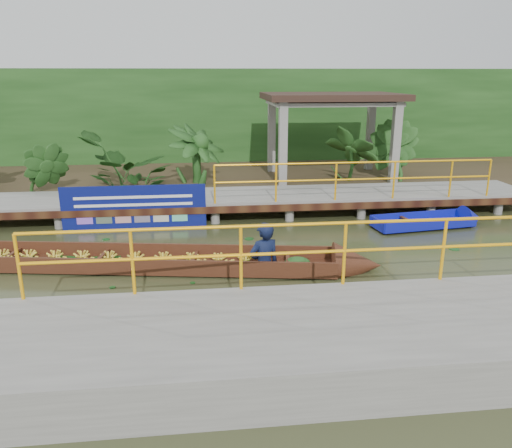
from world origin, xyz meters
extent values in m
plane|color=#292E17|center=(0.00, 0.00, 0.00)|extent=(80.00, 80.00, 0.00)
cube|color=#302718|center=(0.00, 7.50, 0.23)|extent=(30.00, 8.00, 0.45)
cube|color=slate|center=(0.00, 3.50, 0.50)|extent=(16.00, 2.00, 0.15)
cube|color=black|center=(0.00, 2.50, 0.42)|extent=(16.00, 0.12, 0.18)
cylinder|color=#FFAA0D|center=(2.75, 2.55, 1.57)|extent=(7.50, 0.05, 0.05)
cylinder|color=#FFAA0D|center=(2.75, 2.55, 1.12)|extent=(7.50, 0.05, 0.05)
cylinder|color=#FFAA0D|center=(2.75, 2.55, 1.07)|extent=(0.05, 0.05, 1.00)
cylinder|color=slate|center=(-6.00, 2.70, 0.22)|extent=(0.24, 0.24, 0.55)
cylinder|color=slate|center=(-6.00, 4.30, 0.22)|extent=(0.24, 0.24, 0.55)
cylinder|color=slate|center=(-4.00, 2.70, 0.22)|extent=(0.24, 0.24, 0.55)
cylinder|color=slate|center=(-4.00, 4.30, 0.22)|extent=(0.24, 0.24, 0.55)
cylinder|color=slate|center=(-2.00, 2.70, 0.22)|extent=(0.24, 0.24, 0.55)
cylinder|color=slate|center=(-2.00, 4.30, 0.22)|extent=(0.24, 0.24, 0.55)
cylinder|color=slate|center=(0.00, 2.70, 0.22)|extent=(0.24, 0.24, 0.55)
cylinder|color=slate|center=(0.00, 4.30, 0.22)|extent=(0.24, 0.24, 0.55)
cylinder|color=slate|center=(2.00, 2.70, 0.22)|extent=(0.24, 0.24, 0.55)
cylinder|color=slate|center=(2.00, 4.30, 0.22)|extent=(0.24, 0.24, 0.55)
cylinder|color=slate|center=(4.00, 2.70, 0.22)|extent=(0.24, 0.24, 0.55)
cylinder|color=slate|center=(4.00, 4.30, 0.22)|extent=(0.24, 0.24, 0.55)
cylinder|color=slate|center=(6.00, 2.70, 0.22)|extent=(0.24, 0.24, 0.55)
cylinder|color=slate|center=(6.00, 4.30, 0.22)|extent=(0.24, 0.24, 0.55)
cylinder|color=slate|center=(0.00, 2.70, 0.22)|extent=(0.24, 0.24, 0.55)
cube|color=slate|center=(1.00, -4.20, 0.30)|extent=(18.00, 2.40, 0.70)
cylinder|color=#FFAA0D|center=(1.00, -3.05, 1.65)|extent=(10.00, 0.05, 0.05)
cylinder|color=#FFAA0D|center=(1.00, -3.05, 1.20)|extent=(10.00, 0.05, 0.05)
cylinder|color=#FFAA0D|center=(1.00, -3.05, 1.15)|extent=(0.05, 0.05, 1.00)
cube|color=slate|center=(1.20, 5.10, 1.60)|extent=(0.25, 0.25, 2.80)
cube|color=slate|center=(4.80, 5.10, 1.60)|extent=(0.25, 0.25, 2.80)
cube|color=slate|center=(1.20, 7.50, 1.60)|extent=(0.25, 0.25, 2.80)
cube|color=slate|center=(4.80, 7.50, 1.60)|extent=(0.25, 0.25, 2.80)
cube|color=slate|center=(3.00, 6.30, 2.90)|extent=(4.00, 2.60, 0.12)
cube|color=black|center=(3.00, 6.30, 3.10)|extent=(4.40, 3.00, 0.20)
cube|color=#173A12|center=(0.00, 10.00, 2.00)|extent=(30.00, 0.80, 4.00)
cube|color=#3B1D10|center=(-2.50, -0.33, 0.06)|extent=(7.71, 2.19, 0.06)
cube|color=#3B1D10|center=(-2.42, 0.14, 0.19)|extent=(7.56, 1.31, 0.33)
cube|color=#3B1D10|center=(-2.58, -0.81, 0.19)|extent=(7.56, 1.31, 0.33)
cone|color=#3B1D10|center=(1.70, -1.03, 0.13)|extent=(1.09, 1.06, 0.92)
ellipsoid|color=#173A12|center=(0.52, -0.83, 0.15)|extent=(0.60, 0.50, 0.25)
imported|color=#0E1635|center=(-0.14, -0.72, 1.00)|extent=(0.77, 0.62, 1.82)
cube|color=#0E149B|center=(4.30, 1.66, 0.09)|extent=(2.66, 1.11, 0.09)
cube|color=#0E149B|center=(4.25, 2.05, 0.19)|extent=(2.56, 0.40, 0.26)
cube|color=#0E149B|center=(4.35, 1.28, 0.19)|extent=(2.56, 0.40, 0.26)
cube|color=#0E149B|center=(3.02, 1.49, 0.19)|extent=(0.16, 0.77, 0.26)
cone|color=#0E149B|center=(5.75, 1.86, 0.14)|extent=(0.61, 0.78, 0.72)
cube|color=black|center=(3.87, 1.61, 0.22)|extent=(0.19, 0.78, 0.04)
cube|color=navy|center=(-3.06, 2.48, 0.55)|extent=(3.63, 0.03, 1.13)
cube|color=white|center=(-3.06, 2.46, 0.82)|extent=(2.95, 0.01, 0.07)
cube|color=white|center=(-3.06, 2.46, 0.62)|extent=(2.95, 0.01, 0.07)
imported|color=#173A12|center=(-6.00, 5.30, 1.18)|extent=(1.16, 1.16, 1.46)
imported|color=#173A12|center=(-3.50, 5.30, 1.18)|extent=(1.16, 1.16, 1.46)
imported|color=#173A12|center=(-1.50, 5.30, 1.18)|extent=(1.16, 1.16, 1.46)
imported|color=#173A12|center=(3.50, 5.30, 1.18)|extent=(1.16, 1.16, 1.46)
imported|color=#173A12|center=(5.00, 5.30, 1.18)|extent=(1.16, 1.16, 1.46)
camera|label=1|loc=(-1.38, -10.06, 3.81)|focal=35.00mm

